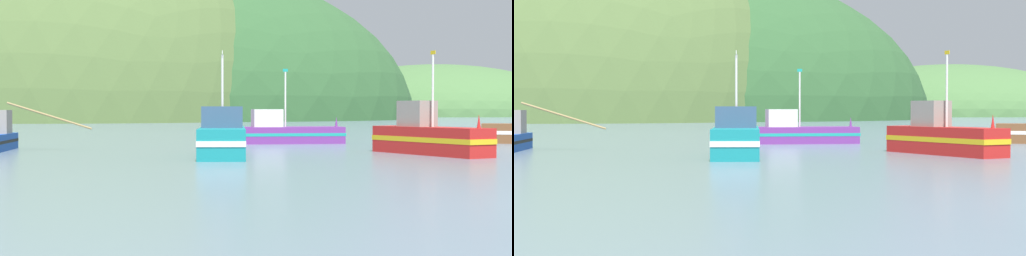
% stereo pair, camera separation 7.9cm
% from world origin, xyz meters
% --- Properties ---
extents(hill_mid_right, '(107.02, 85.61, 37.15)m').
position_xyz_m(hill_mid_right, '(121.52, 227.86, 0.00)').
color(hill_mid_right, '#47703D').
rests_on(hill_mid_right, ground).
extents(hill_far_center, '(87.28, 69.83, 85.94)m').
position_xyz_m(hill_far_center, '(-6.87, 149.91, 0.00)').
color(hill_far_center, '#516B38').
rests_on(hill_far_center, ground).
extents(hill_mid_left, '(130.66, 104.53, 77.63)m').
position_xyz_m(hill_mid_left, '(14.06, 174.08, 0.00)').
color(hill_mid_left, '#2D562D').
rests_on(hill_mid_left, ground).
extents(fishing_boat_purple, '(9.74, 3.54, 5.30)m').
position_xyz_m(fishing_boat_purple, '(1.58, 35.62, 0.76)').
color(fishing_boat_purple, '#6B2D84').
rests_on(fishing_boat_purple, ground).
extents(fishing_boat_teal, '(4.11, 8.05, 5.47)m').
position_xyz_m(fishing_boat_teal, '(-5.45, 22.15, 0.89)').
color(fishing_boat_teal, '#147F84').
rests_on(fishing_boat_teal, ground).
extents(fishing_boat_red, '(3.50, 7.97, 5.56)m').
position_xyz_m(fishing_boat_red, '(5.70, 21.15, 0.94)').
color(fishing_boat_red, red).
rests_on(fishing_boat_red, ground).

